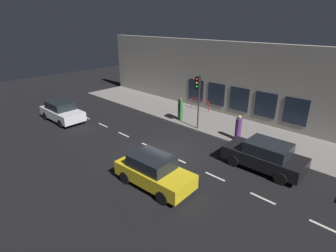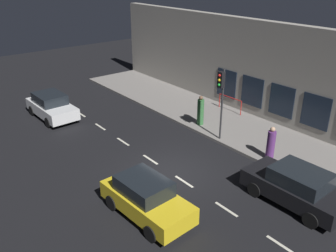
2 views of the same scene
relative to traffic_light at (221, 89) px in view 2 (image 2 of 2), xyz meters
name	(u,v)px [view 2 (image 2 of 2)]	position (x,y,z in m)	size (l,w,h in m)	color
ground_plane	(170,173)	(-4.16, -0.89, -3.11)	(60.00, 60.00, 0.00)	black
sidewalk	(255,136)	(2.09, -0.89, -3.03)	(4.50, 32.00, 0.15)	gray
building_facade	(288,78)	(4.64, -0.89, -0.08)	(0.65, 32.00, 6.07)	gray
lane_centre_line	(184,182)	(-4.16, -1.89, -3.10)	(0.12, 27.20, 0.01)	beige
traffic_light	(221,89)	(0.00, 0.00, 0.00)	(0.45, 0.32, 3.97)	#2D2D30
parked_car_0	(296,186)	(-1.63, -5.92, -2.32)	(2.06, 4.22, 1.58)	black
parked_car_1	(51,106)	(-5.83, 9.13, -2.32)	(1.99, 4.18, 1.58)	silver
parked_car_2	(146,198)	(-6.87, -2.74, -2.32)	(2.00, 4.05, 1.58)	gold
pedestrian_0	(271,144)	(0.42, -3.13, -2.17)	(0.58, 0.58, 1.73)	#5B2D70
pedestrian_1	(201,111)	(0.65, 2.15, -2.12)	(0.54, 0.54, 1.82)	#336B38
red_railing	(230,101)	(3.68, 2.51, -2.25)	(0.05, 1.94, 0.97)	red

